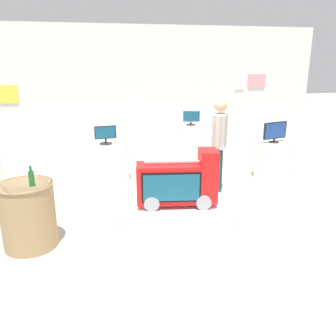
{
  "coord_description": "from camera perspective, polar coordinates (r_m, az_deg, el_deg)",
  "views": [
    {
      "loc": [
        -1.08,
        -4.29,
        2.19
      ],
      "look_at": [
        0.1,
        0.4,
        0.67
      ],
      "focal_mm": 38.26,
      "sensor_mm": 36.0,
      "label": 1
    }
  ],
  "objects": [
    {
      "name": "tv_on_center_rear",
      "position": [
        6.46,
        -9.94,
        5.24
      ],
      "size": [
        0.38,
        0.22,
        0.33
      ],
      "color": "black",
      "rests_on": "display_pedestal_center_rear"
    },
    {
      "name": "display_pedestal_left_rear",
      "position": [
        8.29,
        3.6,
        4.54
      ],
      "size": [
        0.65,
        0.65,
        0.68
      ],
      "primitive_type": "cylinder",
      "color": "white",
      "rests_on": "ground"
    },
    {
      "name": "shopper_browsing_near_truck",
      "position": [
        5.73,
        8.15,
        4.38
      ],
      "size": [
        0.36,
        0.5,
        1.56
      ],
      "color": "#194751",
      "rests_on": "ground"
    },
    {
      "name": "bottle_on_side_table",
      "position": [
        4.27,
        -20.92,
        -1.48
      ],
      "size": [
        0.06,
        0.06,
        0.24
      ],
      "color": "#195926",
      "rests_on": "side_table_round"
    },
    {
      "name": "tv_on_left_rear",
      "position": [
        8.19,
        3.69,
        8.01
      ],
      "size": [
        0.4,
        0.22,
        0.33
      ],
      "color": "black",
      "rests_on": "display_pedestal_left_rear"
    },
    {
      "name": "display_pedestal_center_rear",
      "position": [
        6.59,
        -9.71,
        0.89
      ],
      "size": [
        0.8,
        0.8,
        0.68
      ],
      "primitive_type": "cylinder",
      "color": "white",
      "rests_on": "ground"
    },
    {
      "name": "ground_plane",
      "position": [
        4.94,
        0.02,
        -8.86
      ],
      "size": [
        30.0,
        30.0,
        0.0
      ],
      "primitive_type": "plane",
      "color": "#A8A091"
    },
    {
      "name": "display_pedestal_right_rear",
      "position": [
        6.89,
        16.28,
        1.18
      ],
      "size": [
        0.66,
        0.66,
        0.68
      ],
      "primitive_type": "cylinder",
      "color": "white",
      "rests_on": "ground"
    },
    {
      "name": "side_table_round",
      "position": [
        4.55,
        -21.37,
        -6.94
      ],
      "size": [
        0.65,
        0.65,
        0.79
      ],
      "color": "#9E7F56",
      "rests_on": "ground"
    },
    {
      "name": "novelty_firetruck_tv",
      "position": [
        4.64,
        1.67,
        -2.45
      ],
      "size": [
        1.08,
        0.54,
        0.75
      ],
      "color": "gray",
      "rests_on": "main_display_pedestal"
    },
    {
      "name": "tv_on_right_rear",
      "position": [
        6.76,
        16.68,
        5.6
      ],
      "size": [
        0.5,
        0.17,
        0.38
      ],
      "color": "black",
      "rests_on": "display_pedestal_right_rear"
    },
    {
      "name": "back_wall_display",
      "position": [
        9.73,
        -7.89,
        13.11
      ],
      "size": [
        11.22,
        0.13,
        2.96
      ],
      "color": "silver",
      "rests_on": "ground"
    },
    {
      "name": "main_display_pedestal",
      "position": [
        4.82,
        1.36,
        -7.56
      ],
      "size": [
        1.56,
        1.56,
        0.3
      ],
      "primitive_type": "cylinder",
      "color": "white",
      "rests_on": "ground"
    }
  ]
}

